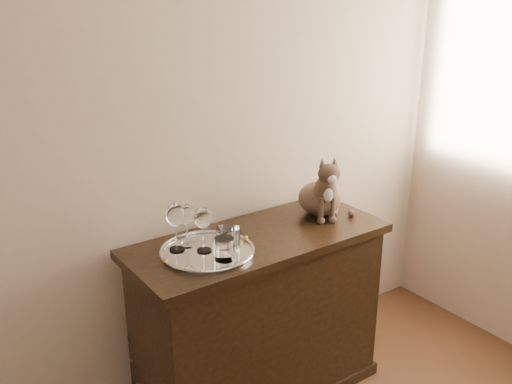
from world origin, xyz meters
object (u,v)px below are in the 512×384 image
wine_glass_b (187,225)px  wine_glass_d (204,229)px  sideboard (259,318)px  wine_glass_a (176,227)px  tumbler_a (230,238)px  tumbler_c (224,237)px  cat (320,183)px  tray (207,252)px  tumbler_b (224,249)px

wine_glass_b → wine_glass_d: size_ratio=0.94×
sideboard → wine_glass_d: bearing=-179.9°
wine_glass_a → wine_glass_d: bearing=-40.6°
tumbler_a → tumbler_c: (-0.01, 0.04, -0.01)m
wine_glass_a → cat: (0.77, -0.03, 0.04)m
cat → wine_glass_b: bearing=-160.4°
wine_glass_b → cat: size_ratio=0.60×
tray → tumbler_b: tumbler_b is taller
wine_glass_b → wine_glass_d: (0.03, -0.09, 0.01)m
tumbler_a → tumbler_b: size_ratio=1.01×
tray → wine_glass_d: bearing=119.3°
wine_glass_b → tumbler_c: 0.17m
tumbler_b → wine_glass_a: bearing=121.2°
sideboard → wine_glass_b: size_ratio=6.37×
wine_glass_d → tumbler_a: size_ratio=2.10×
tray → wine_glass_a: size_ratio=1.91×
wine_glass_d → tray: bearing=-60.7°
wine_glass_a → tumbler_a: bearing=-32.1°
wine_glass_a → tumbler_a: size_ratio=2.20×
sideboard → wine_glass_d: size_ratio=6.02×
tumbler_b → wine_glass_b: bearing=105.6°
wine_glass_a → wine_glass_d: wine_glass_a is taller
sideboard → wine_glass_a: size_ratio=5.74×
tumbler_a → wine_glass_b: bearing=134.8°
tumbler_a → tumbler_b: (-0.08, -0.07, -0.00)m
sideboard → wine_glass_b: 0.62m
sideboard → tray: (-0.28, -0.01, 0.43)m
wine_glass_d → cat: cat is taller
tumbler_a → cat: cat is taller
wine_glass_a → cat: 0.77m
wine_glass_a → tumbler_a: 0.23m
wine_glass_d → cat: 0.69m
sideboard → wine_glass_a: bearing=168.6°
wine_glass_b → tumbler_b: bearing=-74.4°
tumbler_b → tumbler_c: 0.13m
tray → wine_glass_a: wine_glass_a is taller
sideboard → wine_glass_b: (-0.31, 0.09, 0.53)m
wine_glass_d → tumbler_b: size_ratio=2.13×
wine_glass_a → tumbler_a: wine_glass_a is taller
wine_glass_b → tumbler_a: size_ratio=1.98×
wine_glass_d → tumbler_b: 0.13m
wine_glass_a → tray: bearing=-42.8°
wine_glass_d → tumbler_c: (0.10, -0.01, -0.06)m
sideboard → cat: cat is taller
tumbler_b → sideboard: bearing=24.2°
cat → tray: bearing=-151.8°
wine_glass_a → tumbler_b: (0.12, -0.19, -0.06)m
wine_glass_a → wine_glass_b: size_ratio=1.11×
wine_glass_b → cat: cat is taller
tray → tumbler_b: bearing=-79.2°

